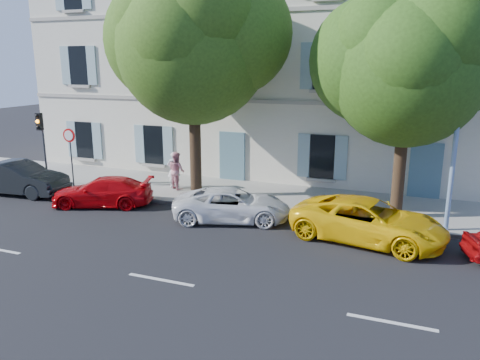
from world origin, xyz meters
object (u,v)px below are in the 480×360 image
at_px(car_white_coupe, 232,205).
at_px(tree_left, 193,48).
at_px(traffic_light, 41,133).
at_px(car_dark_sedan, 19,178).
at_px(car_yellow_supercar, 368,221).
at_px(car_red_coupe, 102,192).
at_px(tree_right, 408,70).
at_px(street_lamp, 461,98).
at_px(pedestrian_a, 174,170).
at_px(pedestrian_b, 177,170).
at_px(road_sign, 70,145).

distance_m(car_white_coupe, tree_left, 6.55).
bearing_deg(traffic_light, tree_left, 6.09).
relative_size(car_dark_sedan, tree_left, 0.47).
bearing_deg(car_yellow_supercar, car_red_coupe, 99.72).
bearing_deg(car_white_coupe, tree_right, -86.16).
xyz_separation_m(car_dark_sedan, traffic_light, (0.27, 1.34, 1.85)).
distance_m(car_yellow_supercar, tree_right, 5.47).
bearing_deg(street_lamp, traffic_light, 179.64).
distance_m(car_yellow_supercar, street_lamp, 4.88).
bearing_deg(pedestrian_a, tree_right, 136.05).
relative_size(car_dark_sedan, car_yellow_supercar, 0.89).
xyz_separation_m(car_white_coupe, pedestrian_b, (-3.84, 2.80, 0.40)).
bearing_deg(tree_left, car_dark_sedan, -164.63).
bearing_deg(pedestrian_a, car_white_coupe, 104.59).
distance_m(car_yellow_supercar, road_sign, 13.69).
relative_size(car_yellow_supercar, tree_right, 0.60).
relative_size(tree_left, tree_right, 1.15).
relative_size(car_red_coupe, traffic_light, 1.21).
height_order(road_sign, pedestrian_a, road_sign).
bearing_deg(tree_right, street_lamp, -31.45).
distance_m(car_dark_sedan, car_white_coupe, 10.26).
bearing_deg(tree_right, car_dark_sedan, -171.92).
height_order(tree_right, pedestrian_b, tree_right).
bearing_deg(car_red_coupe, pedestrian_b, 129.46).
xyz_separation_m(tree_right, pedestrian_b, (-9.56, 0.63, -4.50)).
relative_size(car_white_coupe, car_yellow_supercar, 0.86).
bearing_deg(street_lamp, pedestrian_b, 171.58).
relative_size(car_dark_sedan, traffic_light, 1.33).
relative_size(car_dark_sedan, street_lamp, 0.56).
bearing_deg(car_dark_sedan, pedestrian_b, -70.40).
xyz_separation_m(car_white_coupe, tree_right, (5.72, 2.18, 4.89)).
xyz_separation_m(street_lamp, pedestrian_b, (-11.26, 1.67, -3.65)).
distance_m(car_red_coupe, tree_right, 12.63).
distance_m(car_dark_sedan, pedestrian_a, 6.90).
relative_size(tree_right, pedestrian_a, 5.05).
bearing_deg(street_lamp, car_yellow_supercar, -149.02).
height_order(car_dark_sedan, car_white_coupe, car_dark_sedan).
relative_size(car_white_coupe, traffic_light, 1.28).
bearing_deg(pedestrian_b, tree_left, -178.17).
height_order(road_sign, pedestrian_b, road_sign).
relative_size(car_red_coupe, car_yellow_supercar, 0.81).
bearing_deg(traffic_light, car_dark_sedan, -101.58).
relative_size(car_white_coupe, road_sign, 1.60).
height_order(car_red_coupe, tree_right, tree_right).
bearing_deg(car_dark_sedan, car_yellow_supercar, -95.61).
xyz_separation_m(car_yellow_supercar, tree_left, (-7.46, 2.38, 5.61)).
xyz_separation_m(car_white_coupe, traffic_light, (-9.98, 1.25, 1.99)).
xyz_separation_m(car_dark_sedan, street_lamp, (17.68, 1.23, 3.91)).
xyz_separation_m(car_white_coupe, tree_left, (-2.49, 2.04, 5.71)).
distance_m(car_red_coupe, pedestrian_b, 3.54).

